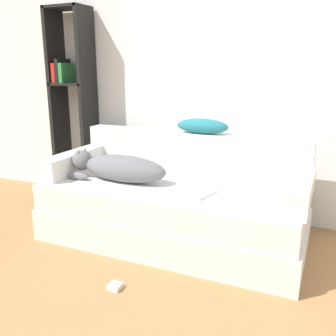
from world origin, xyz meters
name	(u,v)px	position (x,y,z in m)	size (l,w,h in m)	color
wall_back	(221,57)	(0.00, 2.89, 1.35)	(7.83, 0.06, 2.70)	white
couch	(173,212)	(-0.13, 2.19, 0.21)	(1.91, 0.90, 0.43)	silver
couch_backrest	(192,152)	(-0.13, 2.58, 0.59)	(1.87, 0.15, 0.33)	silver
couch_arm_left	(75,162)	(-1.01, 2.19, 0.51)	(0.15, 0.71, 0.17)	silver
couch_arm_right	(300,189)	(0.75, 2.19, 0.51)	(0.15, 0.71, 0.17)	silver
dog	(118,168)	(-0.55, 2.11, 0.53)	(0.80, 0.24, 0.23)	slate
laptop	(191,191)	(0.05, 2.08, 0.44)	(0.34, 0.30, 0.02)	silver
throw_pillow	(202,126)	(-0.04, 2.56, 0.82)	(0.42, 0.15, 0.12)	teal
bookshelf	(72,97)	(-1.40, 2.70, 0.99)	(0.39, 0.26, 1.79)	black
power_adapter	(115,286)	(-0.18, 1.43, 0.02)	(0.07, 0.07, 0.03)	silver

